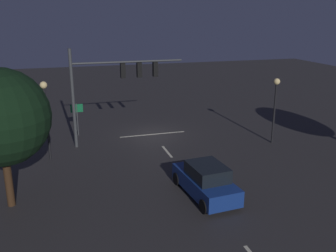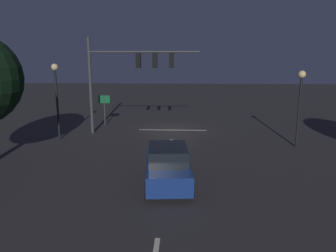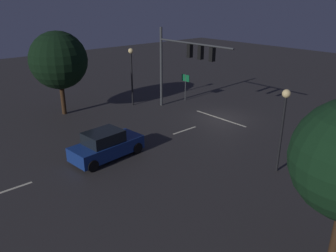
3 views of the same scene
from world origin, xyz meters
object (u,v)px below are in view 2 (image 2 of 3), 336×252
Objects in this scene: traffic_signal_assembly at (129,69)px; car_approaching at (168,166)px; street_lamp_right_kerb at (56,87)px; route_sign at (104,103)px; street_lamp_left_kerb at (300,94)px.

traffic_signal_assembly reaches higher than car_approaching.
traffic_signal_assembly is 10.35m from car_approaching.
car_approaching is 0.91× the size of street_lamp_right_kerb.
street_lamp_right_kerb is at bearing 23.01° from traffic_signal_assembly.
route_sign is (-1.99, -4.49, -1.71)m from street_lamp_right_kerb.
street_lamp_left_kerb is 15.06m from street_lamp_right_kerb.
route_sign is at bearing -23.41° from street_lamp_left_kerb.
car_approaching is (-3.05, 9.15, -3.75)m from traffic_signal_assembly.
street_lamp_left_kerb is 0.93× the size of street_lamp_right_kerb.
traffic_signal_assembly is 1.54× the size of street_lamp_right_kerb.
traffic_signal_assembly is at bearing -16.01° from street_lamp_left_kerb.
car_approaching is 1.85× the size of route_sign.
street_lamp_right_kerb is (7.49, -7.27, 2.66)m from car_approaching.
street_lamp_right_kerb reaches higher than route_sign.
traffic_signal_assembly is 1.66× the size of street_lamp_left_kerb.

